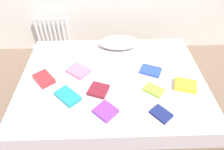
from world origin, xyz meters
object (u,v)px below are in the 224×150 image
at_px(radiator, 53,33).
at_px(textbook_red, 44,79).
at_px(textbook_lime, 154,90).
at_px(textbook_blue, 151,71).
at_px(textbook_maroon, 99,90).
at_px(textbook_navy, 161,114).
at_px(textbook_yellow, 185,85).
at_px(textbook_teal, 68,96).
at_px(textbook_purple, 106,111).
at_px(pillow, 119,43).
at_px(textbook_pink, 79,71).
at_px(bed, 112,93).

distance_m(radiator, textbook_red, 1.26).
distance_m(textbook_lime, textbook_blue, 0.30).
bearing_deg(textbook_maroon, textbook_red, -176.51).
height_order(textbook_navy, textbook_yellow, textbook_yellow).
xyz_separation_m(textbook_teal, textbook_purple, (0.36, -0.19, 0.00)).
height_order(radiator, textbook_teal, radiator).
relative_size(textbook_lime, textbook_maroon, 1.05).
height_order(pillow, textbook_maroon, pillow).
xyz_separation_m(textbook_yellow, textbook_pink, (-1.11, 0.27, -0.01)).
bearing_deg(textbook_navy, textbook_blue, 138.44).
xyz_separation_m(textbook_blue, textbook_yellow, (0.31, -0.25, 0.01)).
relative_size(textbook_navy, textbook_pink, 0.78).
relative_size(textbook_lime, textbook_blue, 0.88).
distance_m(radiator, textbook_maroon, 1.60).
bearing_deg(textbook_red, textbook_lime, 41.49).
xyz_separation_m(bed, textbook_navy, (0.42, -0.52, 0.27)).
relative_size(textbook_navy, textbook_purple, 0.98).
xyz_separation_m(pillow, textbook_blue, (0.32, -0.49, -0.06)).
distance_m(bed, textbook_teal, 0.59).
relative_size(bed, textbook_maroon, 11.04).
height_order(textbook_maroon, textbook_purple, textbook_purple).
relative_size(bed, textbook_yellow, 9.34).
distance_m(radiator, pillow, 1.20).
xyz_separation_m(textbook_maroon, textbook_purple, (0.07, -0.27, 0.00)).
xyz_separation_m(bed, textbook_maroon, (-0.14, -0.21, 0.27)).
distance_m(textbook_lime, textbook_maroon, 0.55).
height_order(textbook_red, textbook_pink, textbook_red).
xyz_separation_m(bed, textbook_teal, (-0.44, -0.28, 0.27)).
xyz_separation_m(textbook_red, textbook_pink, (0.35, 0.12, -0.01)).
height_order(pillow, textbook_pink, pillow).
bearing_deg(textbook_pink, textbook_teal, -61.74).
distance_m(pillow, textbook_blue, 0.59).
relative_size(radiator, textbook_yellow, 2.38).
bearing_deg(textbook_purple, textbook_lime, 71.72).
bearing_deg(bed, textbook_navy, -50.94).
relative_size(pillow, textbook_yellow, 2.34).
distance_m(textbook_lime, textbook_purple, 0.55).
xyz_separation_m(textbook_red, textbook_navy, (1.14, -0.48, -0.01)).
relative_size(textbook_lime, textbook_teal, 0.77).
bearing_deg(textbook_lime, bed, -170.62).
bearing_deg(radiator, pillow, -32.69).
relative_size(pillow, textbook_navy, 2.88).
bearing_deg(textbook_lime, pillow, 148.77).
height_order(textbook_lime, textbook_red, textbook_red).
bearing_deg(pillow, textbook_lime, -69.03).
xyz_separation_m(textbook_blue, textbook_pink, (-0.80, 0.02, 0.01)).
distance_m(textbook_maroon, textbook_yellow, 0.88).
xyz_separation_m(textbook_blue, textbook_purple, (-0.51, -0.55, 0.01)).
bearing_deg(textbook_maroon, textbook_yellow, 22.44).
relative_size(textbook_lime, textbook_red, 0.85).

